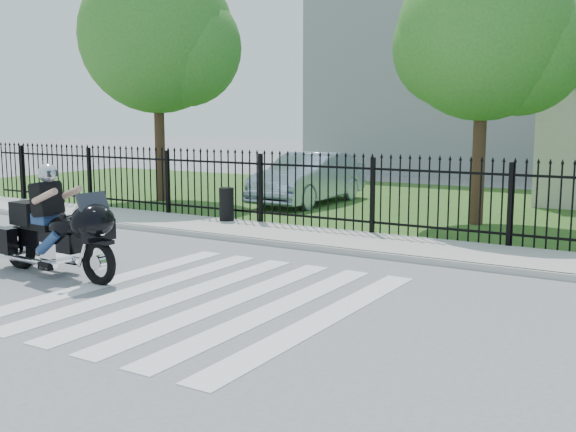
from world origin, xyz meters
The scene contains 12 objects.
ground centered at (0.00, 0.00, 0.00)m, with size 120.00×120.00×0.00m, color slate.
crosswalk centered at (0.00, 0.00, 0.01)m, with size 5.00×5.50×0.01m, color silver, non-canonical shape.
sidewalk centered at (0.00, 5.00, 0.06)m, with size 40.00×2.00×0.12m, color #ADAAA3.
curb centered at (0.00, 4.00, 0.06)m, with size 40.00×0.12×0.12m, color #ADAAA3.
grass_strip centered at (0.00, 12.00, 0.01)m, with size 40.00×12.00×0.02m, color #25531C.
iron_fence centered at (0.00, 6.00, 0.90)m, with size 26.00×0.04×1.80m.
tree_left centered at (-8.50, 8.50, 5.17)m, with size 4.80×4.80×7.58m.
tree_mid centered at (1.50, 9.00, 4.67)m, with size 4.20×4.20×6.78m.
building_tall centered at (-3.00, 26.00, 6.00)m, with size 15.00×10.00×12.00m, color gray.
motorcycle_rider centered at (-3.17, -0.15, 0.80)m, with size 2.96×1.02×1.95m.
parked_car centered at (-4.10, 10.32, 0.81)m, with size 1.66×4.77×1.57m, color #A4B3CF.
litter_bin centered at (-3.83, 5.70, 0.53)m, with size 0.37×0.37×0.82m, color black.
Camera 1 is at (6.14, -7.72, 2.71)m, focal length 42.00 mm.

